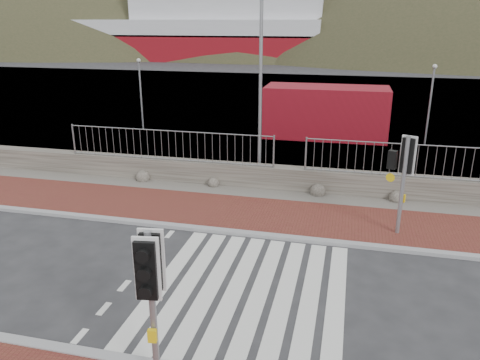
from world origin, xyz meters
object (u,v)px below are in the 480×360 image
(shipping_container, at_px, (326,112))
(ferry, at_px, (192,25))
(traffic_signal_near, at_px, (151,277))
(streetlight, at_px, (264,75))
(traffic_signal_far, at_px, (404,164))

(shipping_container, bearing_deg, ferry, 115.81)
(ferry, height_order, traffic_signal_near, ferry)
(ferry, relative_size, streetlight, 6.66)
(traffic_signal_far, bearing_deg, streetlight, -15.70)
(streetlight, bearing_deg, traffic_signal_far, -51.03)
(traffic_signal_far, distance_m, shipping_container, 12.72)
(traffic_signal_far, xyz_separation_m, streetlight, (-4.91, 4.02, 1.98))
(traffic_signal_near, bearing_deg, traffic_signal_far, 50.23)
(traffic_signal_near, xyz_separation_m, streetlight, (-0.31, 11.49, 2.03))
(ferry, distance_m, shipping_container, 57.52)
(ferry, relative_size, traffic_signal_near, 16.56)
(traffic_signal_near, distance_m, streetlight, 11.67)
(shipping_container, bearing_deg, streetlight, -103.62)
(traffic_signal_far, bearing_deg, traffic_signal_near, 81.93)
(ferry, xyz_separation_m, traffic_signal_far, (28.36, -63.79, -3.12))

